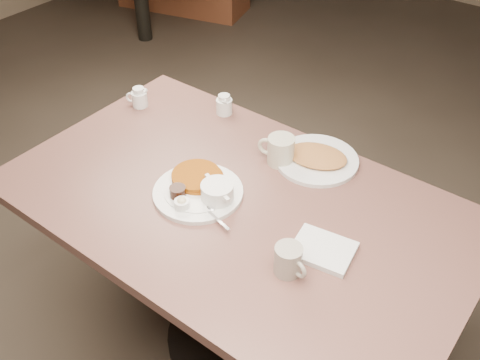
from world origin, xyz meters
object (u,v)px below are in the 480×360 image
Objects in this scene: diner_table at (236,237)px; creamer_left at (139,98)px; coffee_mug_near at (289,260)px; hash_plate at (317,158)px; main_plate at (201,189)px; creamer_right at (224,105)px; coffee_mug_far at (280,150)px.

diner_table is 17.35× the size of creamer_left.
coffee_mug_near reaches higher than creamer_left.
main_plate is at bearing -118.83° from hash_plate.
coffee_mug_near reaches higher than diner_table.
creamer_left is 0.98× the size of creamer_right.
hash_plate is (0.75, 0.11, -0.02)m from creamer_left.
coffee_mug_near is 1.32× the size of creamer_right.
coffee_mug_far is 1.63× the size of creamer_left.
creamer_left is (-0.94, 0.36, -0.01)m from coffee_mug_near.
coffee_mug_far is 0.40× the size of hash_plate.
coffee_mug_far is 0.65m from creamer_left.
coffee_mug_far is at bearing 90.78° from diner_table.
coffee_mug_near is 0.50m from coffee_mug_far.
coffee_mug_far is (-0.30, 0.40, 0.00)m from coffee_mug_near.
diner_table is at bearing 153.50° from coffee_mug_near.
coffee_mug_near is (0.40, -0.10, 0.02)m from main_plate.
coffee_mug_far is at bearing 70.63° from main_plate.
creamer_left is 0.34m from creamer_right.
main_plate is 1.08× the size of hash_plate.
coffee_mug_near is 0.33× the size of hash_plate.
coffee_mug_far reaches higher than creamer_left.
main_plate is 4.33× the size of creamer_right.
coffee_mug_far reaches higher than hash_plate.
coffee_mug_far reaches higher than creamer_right.
diner_table is 16.94× the size of creamer_right.
coffee_mug_near reaches higher than hash_plate.
creamer_left is at bearing 161.83° from diner_table.
diner_table is 12.80× the size of coffee_mug_near.
creamer_left is at bearing 159.12° from coffee_mug_near.
diner_table is 0.39m from hash_plate.
diner_table is 0.39m from coffee_mug_near.
diner_table is 0.55m from creamer_right.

